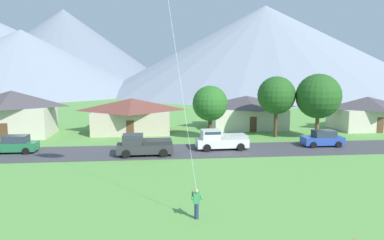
# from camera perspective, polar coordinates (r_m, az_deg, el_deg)

# --- Properties ---
(road_strip) EXTENTS (160.00, 6.36, 0.08)m
(road_strip) POSITION_cam_1_polar(r_m,az_deg,el_deg) (36.77, -1.25, -4.81)
(road_strip) COLOR #424247
(road_strip) RESTS_ON ground
(mountain_west_ridge) EXTENTS (97.41, 97.41, 34.55)m
(mountain_west_ridge) POSITION_cam_1_polar(r_m,az_deg,el_deg) (178.17, -19.10, 10.42)
(mountain_west_ridge) COLOR slate
(mountain_west_ridge) RESTS_ON ground
(mountain_far_east_ridge) EXTENTS (84.58, 84.58, 21.06)m
(mountain_far_east_ridge) POSITION_cam_1_polar(r_m,az_deg,el_deg) (136.28, -24.79, 8.19)
(mountain_far_east_ridge) COLOR gray
(mountain_far_east_ridge) RESTS_ON ground
(mountain_east_ridge) EXTENTS (116.80, 116.80, 30.59)m
(mountain_east_ridge) POSITION_cam_1_polar(r_m,az_deg,el_deg) (137.81, 11.14, 10.74)
(mountain_east_ridge) COLOR gray
(mountain_east_ridge) RESTS_ON ground
(house_leftmost) EXTENTS (9.23, 6.86, 4.43)m
(house_leftmost) POSITION_cam_1_polar(r_m,az_deg,el_deg) (55.35, 25.46, 1.08)
(house_leftmost) COLOR beige
(house_leftmost) RESTS_ON ground
(house_left_center) EXTENTS (10.33, 8.32, 4.37)m
(house_left_center) POSITION_cam_1_polar(r_m,az_deg,el_deg) (48.62, -9.31, 0.87)
(house_left_center) COLOR beige
(house_left_center) RESTS_ON ground
(house_right_center) EXTENTS (9.85, 6.49, 5.56)m
(house_right_center) POSITION_cam_1_polar(r_m,az_deg,el_deg) (49.83, -26.03, 1.05)
(house_right_center) COLOR beige
(house_right_center) RESTS_ON ground
(house_rightmost) EXTENTS (10.65, 8.39, 4.45)m
(house_rightmost) POSITION_cam_1_polar(r_m,az_deg,el_deg) (52.01, 8.37, 1.38)
(house_rightmost) COLOR beige
(house_rightmost) RESTS_ON ground
(tree_near_left) EXTENTS (5.21, 5.21, 7.61)m
(tree_near_left) POSITION_cam_1_polar(r_m,az_deg,el_deg) (45.27, 19.00, 3.50)
(tree_near_left) COLOR brown
(tree_near_left) RESTS_ON ground
(tree_left_of_center) EXTENTS (4.51, 4.51, 7.29)m
(tree_left_of_center) POSITION_cam_1_polar(r_m,az_deg,el_deg) (44.96, 12.95, 3.73)
(tree_left_of_center) COLOR #4C3823
(tree_left_of_center) RESTS_ON ground
(tree_center) EXTENTS (4.09, 4.09, 6.25)m
(tree_center) POSITION_cam_1_polar(r_m,az_deg,el_deg) (42.60, 2.81, 2.57)
(tree_center) COLOR #4C3823
(tree_center) RESTS_ON ground
(parked_car_blue_west_end) EXTENTS (4.21, 2.11, 1.68)m
(parked_car_blue_west_end) POSITION_cam_1_polar(r_m,az_deg,el_deg) (41.15, 19.59, -2.73)
(parked_car_blue_west_end) COLOR #2847A8
(parked_car_blue_west_end) RESTS_ON road_strip
(parked_car_green_mid_east) EXTENTS (4.25, 2.17, 1.68)m
(parked_car_green_mid_east) POSITION_cam_1_polar(r_m,az_deg,el_deg) (39.69, -25.73, -3.44)
(parked_car_green_mid_east) COLOR #237042
(parked_car_green_mid_east) RESTS_ON road_strip
(pickup_truck_white_west_side) EXTENTS (5.27, 2.47, 1.99)m
(pickup_truck_white_west_side) POSITION_cam_1_polar(r_m,az_deg,el_deg) (37.31, 4.43, -3.05)
(pickup_truck_white_west_side) COLOR white
(pickup_truck_white_west_side) RESTS_ON road_strip
(pickup_truck_charcoal_east_side) EXTENTS (5.23, 2.39, 1.99)m
(pickup_truck_charcoal_east_side) POSITION_cam_1_polar(r_m,az_deg,el_deg) (34.93, -7.55, -3.85)
(pickup_truck_charcoal_east_side) COLOR #333338
(pickup_truck_charcoal_east_side) RESTS_ON road_strip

